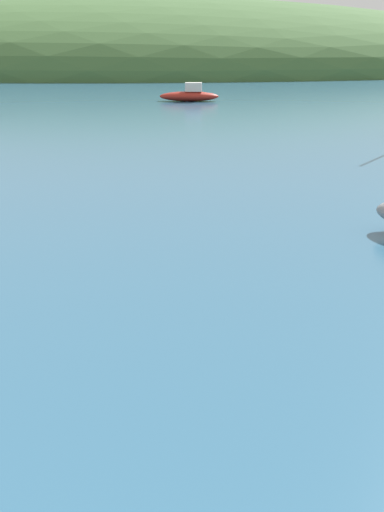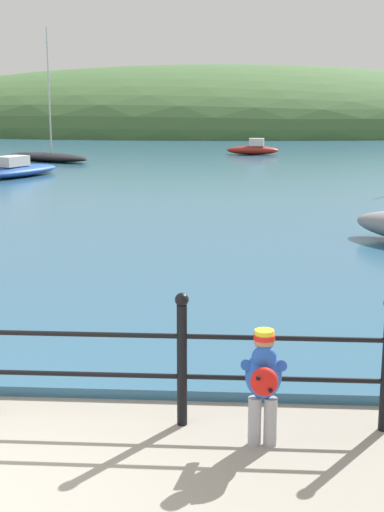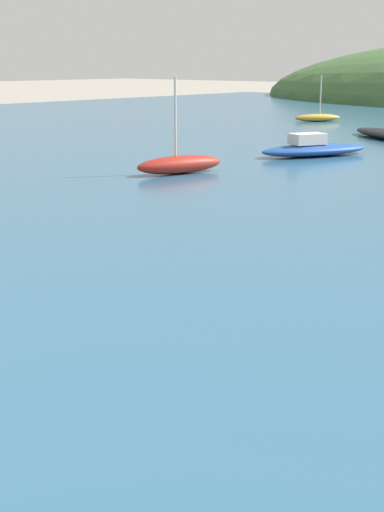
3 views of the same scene
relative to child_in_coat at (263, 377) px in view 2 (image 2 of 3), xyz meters
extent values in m
cube|color=#2D5B7A|center=(-2.47, 30.86, -0.56)|extent=(80.00, 60.00, 0.10)
ellipsoid|color=#3D6033|center=(-2.47, 64.47, -0.61)|extent=(74.07, 40.74, 12.18)
cylinder|color=black|center=(-0.69, 0.36, -0.06)|extent=(0.09, 0.09, 1.10)
sphere|color=black|center=(-0.69, 0.36, 0.54)|extent=(0.12, 0.12, 0.12)
cylinder|color=#99999E|center=(-0.06, 0.02, -0.40)|extent=(0.11, 0.11, 0.42)
cylinder|color=#99999E|center=(0.07, 0.02, -0.40)|extent=(0.11, 0.11, 0.42)
ellipsoid|color=blue|center=(0.00, 0.02, 0.01)|extent=(0.30, 0.22, 0.40)
ellipsoid|color=blue|center=(0.00, -0.04, 0.19)|extent=(0.20, 0.12, 0.18)
cylinder|color=blue|center=(-0.14, 0.11, 0.06)|extent=(0.09, 0.31, 0.19)
cylinder|color=blue|center=(0.14, 0.11, 0.06)|extent=(0.09, 0.31, 0.19)
sphere|color=#A37556|center=(0.00, 0.02, 0.31)|extent=(0.17, 0.17, 0.17)
cylinder|color=red|center=(0.00, 0.02, 0.34)|extent=(0.17, 0.17, 0.04)
cylinder|color=yellow|center=(0.00, 0.02, 0.38)|extent=(0.16, 0.16, 0.04)
ellipsoid|color=red|center=(0.00, -0.18, 0.03)|extent=(0.22, 0.13, 0.24)
sphere|color=black|center=(-0.05, -0.24, 0.09)|extent=(0.04, 0.04, 0.04)
sphere|color=black|center=(0.05, -0.24, -0.01)|extent=(0.04, 0.04, 0.04)
ellipsoid|color=maroon|center=(0.54, 31.27, -0.29)|extent=(2.71, 1.06, 0.43)
cube|color=silver|center=(0.73, 31.25, 0.12)|extent=(0.78, 0.52, 0.39)
ellipsoid|color=black|center=(-8.85, 26.68, -0.32)|extent=(4.91, 3.86, 0.37)
cylinder|color=beige|center=(-8.64, 26.54, 2.60)|extent=(0.07, 0.07, 5.45)
ellipsoid|color=#1E4793|center=(-8.16, 19.97, -0.31)|extent=(2.81, 4.21, 0.40)
cube|color=silver|center=(-8.29, 19.69, 0.07)|extent=(1.10, 1.32, 0.36)
camera|label=1|loc=(-1.18, -1.31, 2.36)|focal=50.00mm
camera|label=2|loc=(-0.24, -5.47, 2.21)|focal=50.00mm
camera|label=3|loc=(4.83, -0.71, 2.55)|focal=50.00mm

